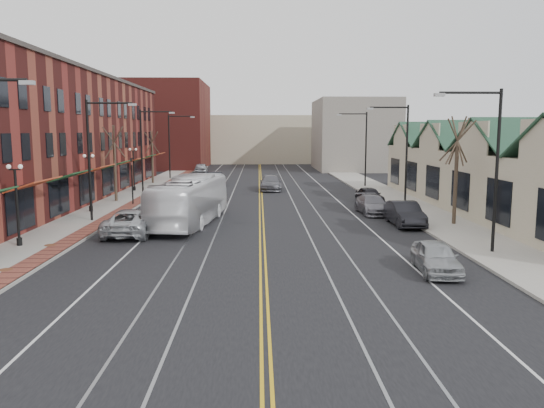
{
  "coord_description": "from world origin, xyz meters",
  "views": [
    {
      "loc": [
        -0.18,
        -19.66,
        6.13
      ],
      "look_at": [
        0.57,
        10.22,
        2.0
      ],
      "focal_mm": 35.0,
      "sensor_mm": 36.0,
      "label": 1
    }
  ],
  "objects": [
    {
      "name": "streetlight_r_2",
      "position": [
        11.05,
        38.0,
        5.03
      ],
      "size": [
        3.33,
        0.25,
        8.0
      ],
      "color": "black",
      "rests_on": "sidewalk_right"
    },
    {
      "name": "building_right",
      "position": [
        18.0,
        20.0,
        2.3
      ],
      "size": [
        8.0,
        36.0,
        4.6
      ],
      "primitive_type": "cube",
      "color": "#B3AA89",
      "rests_on": "ground"
    },
    {
      "name": "sidewalk_left",
      "position": [
        -12.0,
        20.0,
        0.07
      ],
      "size": [
        4.0,
        120.0,
        0.15
      ],
      "primitive_type": "cube",
      "color": "gray",
      "rests_on": "ground"
    },
    {
      "name": "streetlight_l_2",
      "position": [
        -11.05,
        32.0,
        5.03
      ],
      "size": [
        3.33,
        0.25,
        8.0
      ],
      "color": "black",
      "rests_on": "sidewalk_left"
    },
    {
      "name": "tree_left_far",
      "position": [
        -12.5,
        42.0,
        3.28
      ],
      "size": [
        1.66,
        1.28,
        6.02
      ],
      "color": "#382B21",
      "rests_on": "sidewalk_left"
    },
    {
      "name": "streetlight_r_0",
      "position": [
        11.05,
        6.0,
        5.03
      ],
      "size": [
        3.33,
        0.25,
        8.0
      ],
      "color": "black",
      "rests_on": "sidewalk_right"
    },
    {
      "name": "streetlight_r_1",
      "position": [
        11.05,
        22.0,
        5.03
      ],
      "size": [
        3.33,
        0.25,
        8.0
      ],
      "color": "black",
      "rests_on": "sidewalk_right"
    },
    {
      "name": "distant_car_left",
      "position": [
        -5.19,
        40.8,
        0.77
      ],
      "size": [
        1.82,
        4.75,
        1.55
      ],
      "primitive_type": "imported",
      "rotation": [
        0.0,
        0.0,
        3.18
      ],
      "color": "black",
      "rests_on": "ground"
    },
    {
      "name": "parked_car_b",
      "position": [
        9.3,
        14.12,
        0.79
      ],
      "size": [
        1.72,
        4.79,
        1.57
      ],
      "primitive_type": "imported",
      "rotation": [
        0.0,
        0.0,
        0.01
      ],
      "color": "black",
      "rests_on": "ground"
    },
    {
      "name": "distant_car_far",
      "position": [
        -8.5,
        57.14,
        0.77
      ],
      "size": [
        1.94,
        4.57,
        1.54
      ],
      "primitive_type": "imported",
      "rotation": [
        0.0,
        0.0,
        3.17
      ],
      "color": "#A0A2A7",
      "rests_on": "ground"
    },
    {
      "name": "streetlight_l_1",
      "position": [
        -11.05,
        16.0,
        5.03
      ],
      "size": [
        3.33,
        0.25,
        8.0
      ],
      "color": "black",
      "rests_on": "sidewalk_left"
    },
    {
      "name": "building_left",
      "position": [
        -19.0,
        27.0,
        5.5
      ],
      "size": [
        10.0,
        50.0,
        11.0
      ],
      "primitive_type": "cube",
      "color": "maroon",
      "rests_on": "ground"
    },
    {
      "name": "tree_left_near",
      "position": [
        -12.5,
        26.0,
        3.51
      ],
      "size": [
        1.78,
        1.37,
        6.48
      ],
      "color": "#382B21",
      "rests_on": "sidewalk_left"
    },
    {
      "name": "manhole_far",
      "position": [
        -11.2,
        8.0,
        0.16
      ],
      "size": [
        0.6,
        0.6,
        0.02
      ],
      "primitive_type": "cylinder",
      "color": "#592D19",
      "rests_on": "sidewalk_left"
    },
    {
      "name": "traffic_signal",
      "position": [
        -10.6,
        24.0,
        2.35
      ],
      "size": [
        0.18,
        0.15,
        3.8
      ],
      "color": "black",
      "rests_on": "sidewalk_left"
    },
    {
      "name": "parked_car_a",
      "position": [
        7.52,
        2.63,
        0.69
      ],
      "size": [
        1.95,
        4.18,
        1.39
      ],
      "primitive_type": "imported",
      "rotation": [
        0.0,
        0.0,
        -0.08
      ],
      "color": "#9DA1A4",
      "rests_on": "ground"
    },
    {
      "name": "streetlight_l_3",
      "position": [
        -11.05,
        48.0,
        5.03
      ],
      "size": [
        3.33,
        0.25,
        8.0
      ],
      "color": "black",
      "rests_on": "sidewalk_left"
    },
    {
      "name": "lamppost_l_2",
      "position": [
        -12.8,
        20.0,
        2.2
      ],
      "size": [
        0.84,
        0.28,
        4.27
      ],
      "color": "black",
      "rests_on": "sidewalk_left"
    },
    {
      "name": "parked_car_d",
      "position": [
        9.3,
        25.08,
        0.68
      ],
      "size": [
        2.12,
        4.19,
        1.37
      ],
      "primitive_type": "imported",
      "rotation": [
        0.0,
        0.0,
        0.13
      ],
      "color": "black",
      "rests_on": "ground"
    },
    {
      "name": "transit_bus",
      "position": [
        -4.7,
        14.97,
        1.58
      ],
      "size": [
        4.15,
        11.6,
        3.16
      ],
      "primitive_type": "imported",
      "rotation": [
        0.0,
        0.0,
        3.01
      ],
      "color": "white",
      "rests_on": "ground"
    },
    {
      "name": "lamppost_l_3",
      "position": [
        -12.8,
        34.0,
        2.2
      ],
      "size": [
        0.84,
        0.28,
        4.27
      ],
      "color": "black",
      "rests_on": "sidewalk_left"
    },
    {
      "name": "sidewalk_right",
      "position": [
        12.0,
        20.0,
        0.07
      ],
      "size": [
        4.0,
        120.0,
        0.15
      ],
      "primitive_type": "cube",
      "color": "gray",
      "rests_on": "ground"
    },
    {
      "name": "backdrop_right",
      "position": [
        15.0,
        65.0,
        5.5
      ],
      "size": [
        12.0,
        16.0,
        11.0
      ],
      "primitive_type": "cube",
      "color": "slate",
      "rests_on": "ground"
    },
    {
      "name": "tree_right_mid",
      "position": [
        12.5,
        14.0,
        3.75
      ],
      "size": [
        1.9,
        1.46,
        6.93
      ],
      "color": "#382B21",
      "rests_on": "sidewalk_right"
    },
    {
      "name": "parked_suv",
      "position": [
        -7.7,
        11.53,
        0.78
      ],
      "size": [
        2.7,
        5.68,
        1.56
      ],
      "primitive_type": "imported",
      "rotation": [
        0.0,
        0.0,
        3.12
      ],
      "color": "#B5B9BC",
      "rests_on": "ground"
    },
    {
      "name": "parked_car_c",
      "position": [
        8.25,
        19.1,
        0.69
      ],
      "size": [
        2.14,
        4.85,
        1.39
      ],
      "primitive_type": "imported",
      "rotation": [
        0.0,
        0.0,
        0.04
      ],
      "color": "slate",
      "rests_on": "ground"
    },
    {
      "name": "manhole_mid",
      "position": [
        -11.2,
        3.0,
        0.16
      ],
      "size": [
        0.6,
        0.6,
        0.02
      ],
      "primitive_type": "cylinder",
      "color": "#592D19",
      "rests_on": "sidewalk_left"
    },
    {
      "name": "lamppost_l_1",
      "position": [
        -12.8,
        8.0,
        2.2
      ],
      "size": [
        0.84,
        0.28,
        4.27
      ],
      "color": "black",
      "rests_on": "sidewalk_left"
    },
    {
      "name": "backdrop_left",
      "position": [
        -16.0,
        70.0,
        7.0
      ],
      "size": [
        14.0,
        18.0,
        14.0
      ],
      "primitive_type": "cube",
      "color": "maroon",
      "rests_on": "ground"
    },
    {
      "name": "ground",
      "position": [
        0.0,
        0.0,
        0.0
      ],
      "size": [
        160.0,
        160.0,
        0.0
      ],
      "primitive_type": "plane",
      "color": "black",
      "rests_on": "ground"
    },
    {
      "name": "backdrop_mid",
      "position": [
        0.0,
        85.0,
        4.5
      ],
      "size": [
        22.0,
        14.0,
        9.0
      ],
      "primitive_type": "cube",
      "color": "#B3AA89",
      "rests_on": "ground"
    },
    {
      "name": "distant_car_right",
      "position": [
        1.07,
        35.06,
        0.77
      ],
      "size": [
        2.3,
        5.37,
        1.54
      ],
      "primitive_type": "imported",
      "rotation": [
        0.0,
        0.0,
        -0.03
      ],
      "color": "#5B5B62",
      "rests_on": "ground"
    }
  ]
}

